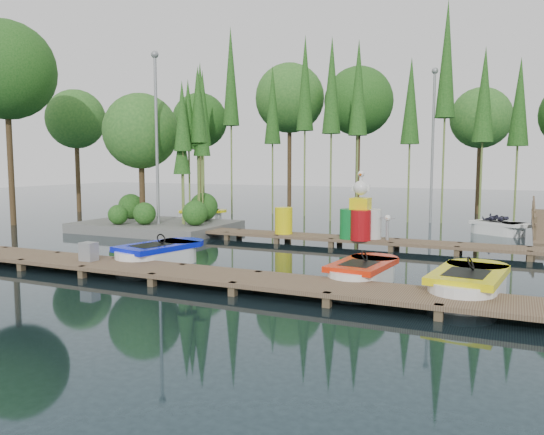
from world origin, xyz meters
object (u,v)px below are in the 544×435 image
at_px(island, 153,155).
at_px(utility_cabinet, 89,252).
at_px(boat_red, 363,274).
at_px(boat_blue, 159,255).
at_px(boat_yellow_far, 200,215).
at_px(yellow_barrel, 284,221).
at_px(drum_cluster, 361,219).

xyz_separation_m(island, utility_cabinet, (3.78, -7.79, -2.64)).
distance_m(boat_red, utility_cabinet, 7.14).
distance_m(boat_blue, utility_cabinet, 1.92).
bearing_deg(boat_yellow_far, yellow_barrel, -41.56).
relative_size(boat_red, yellow_barrel, 2.79).
distance_m(boat_red, drum_cluster, 5.46).
distance_m(island, drum_cluster, 9.55).
relative_size(island, boat_red, 2.53).
height_order(boat_red, drum_cluster, drum_cluster).
distance_m(island, boat_yellow_far, 5.10).
xyz_separation_m(boat_blue, utility_cabinet, (-1.10, -1.55, 0.27)).
relative_size(island, utility_cabinet, 13.88).
xyz_separation_m(yellow_barrel, drum_cluster, (2.89, -0.16, 0.20)).
relative_size(boat_red, boat_yellow_far, 0.99).
distance_m(boat_yellow_far, yellow_barrel, 8.34).
bearing_deg(boat_red, yellow_barrel, 135.57).
bearing_deg(yellow_barrel, utility_cabinet, -110.14).
xyz_separation_m(boat_blue, boat_yellow_far, (-5.22, 10.41, -0.02)).
bearing_deg(boat_yellow_far, boat_red, -48.02).
height_order(boat_blue, yellow_barrel, yellow_barrel).
relative_size(boat_blue, boat_red, 1.14).
bearing_deg(boat_yellow_far, drum_cluster, -33.13).
bearing_deg(boat_blue, utility_cabinet, -112.02).
distance_m(boat_yellow_far, drum_cluster, 10.89).
height_order(utility_cabinet, drum_cluster, drum_cluster).
height_order(boat_blue, boat_red, boat_blue).
distance_m(boat_blue, boat_red, 5.85).
height_order(boat_blue, utility_cabinet, boat_blue).
bearing_deg(drum_cluster, utility_cabinet, -128.61).
bearing_deg(boat_blue, drum_cluster, 63.72).
xyz_separation_m(boat_yellow_far, yellow_barrel, (6.69, -4.96, 0.52)).
xyz_separation_m(island, boat_red, (10.72, -6.15, -2.93)).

